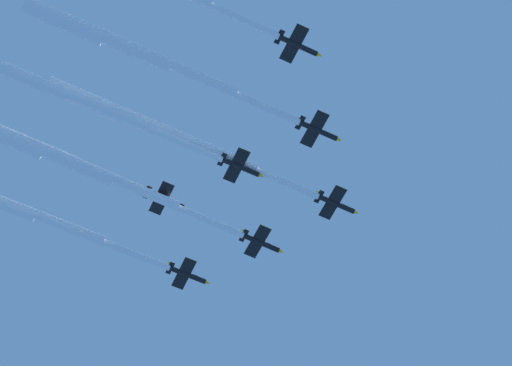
% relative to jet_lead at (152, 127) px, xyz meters
% --- Properties ---
extents(jet_lead, '(39.77, 60.87, 4.00)m').
position_rel_jet_lead_xyz_m(jet_lead, '(0.00, 0.00, 0.00)').
color(jet_lead, black).
extents(jet_port_inner, '(40.19, 63.09, 4.01)m').
position_rel_jet_lead_xyz_m(jet_port_inner, '(-17.98, -3.64, -2.31)').
color(jet_port_inner, black).
extents(jet_starboard_inner, '(38.78, 59.70, 3.97)m').
position_rel_jet_lead_xyz_m(jet_starboard_inner, '(6.69, -16.05, -2.17)').
color(jet_starboard_inner, black).
extents(jet_port_mid, '(45.43, 69.24, 4.08)m').
position_rel_jet_lead_xyz_m(jet_port_mid, '(-15.37, -24.46, -2.01)').
color(jet_port_mid, black).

